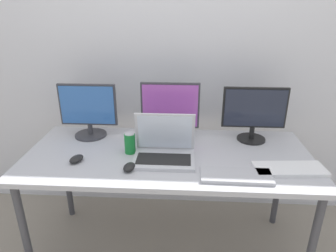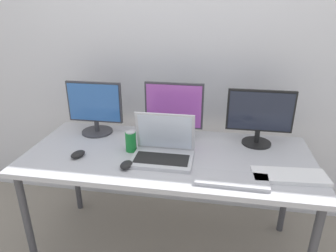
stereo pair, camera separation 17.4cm
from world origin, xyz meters
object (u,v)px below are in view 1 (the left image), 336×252
keyboard_main (290,169)px  monitor_right (254,113)px  work_desk (168,162)px  keyboard_aux (236,176)px  monitor_center (171,110)px  mouse_by_laptop (129,167)px  laptop_silver (164,149)px  mouse_by_keyboard (76,159)px  soda_can_near_keyboard (130,143)px  monitor_left (88,110)px

keyboard_main → monitor_right: bearing=104.4°
work_desk → keyboard_aux: keyboard_aux is taller
monitor_center → keyboard_main: bearing=-30.0°
keyboard_aux → mouse_by_laptop: bearing=176.6°
keyboard_main → keyboard_aux: size_ratio=1.03×
laptop_silver → mouse_by_laptop: laptop_silver is taller
monitor_right → mouse_by_keyboard: size_ratio=4.22×
laptop_silver → keyboard_main: (0.69, -0.10, -0.05)m
soda_can_near_keyboard → work_desk: bearing=-0.3°
monitor_center → keyboard_aux: (0.37, -0.47, -0.19)m
work_desk → mouse_by_keyboard: mouse_by_keyboard is taller
laptop_silver → keyboard_aux: laptop_silver is taller
work_desk → monitor_center: size_ratio=4.52×
laptop_silver → soda_can_near_keyboard: size_ratio=2.78×
monitor_right → keyboard_aux: monitor_right is taller
work_desk → mouse_by_keyboard: (-0.52, -0.13, 0.08)m
laptop_silver → mouse_by_keyboard: laptop_silver is taller
monitor_left → mouse_by_laptop: size_ratio=4.14×
laptop_silver → mouse_by_laptop: bearing=-140.6°
mouse_by_keyboard → monitor_right: bearing=38.7°
monitor_left → monitor_center: monitor_center is taller
monitor_left → keyboard_aux: 1.04m
monitor_left → keyboard_main: size_ratio=1.00×
mouse_by_laptop → monitor_right: bearing=40.5°
monitor_right → soda_can_near_keyboard: size_ratio=3.22×
monitor_left → monitor_center: (0.55, -0.00, 0.01)m
monitor_left → mouse_by_laptop: (0.34, -0.43, -0.17)m
soda_can_near_keyboard → keyboard_main: bearing=-10.1°
mouse_by_keyboard → monitor_left: bearing=114.1°
monitor_left → soda_can_near_keyboard: monitor_left is taller
soda_can_near_keyboard → monitor_left: bearing=143.9°
keyboard_aux → mouse_by_keyboard: (-0.89, 0.12, 0.01)m
monitor_center → keyboard_main: 0.79m
laptop_silver → mouse_by_laptop: 0.24m
monitor_left → mouse_by_keyboard: 0.40m
keyboard_aux → mouse_by_keyboard: 0.89m
monitor_left → monitor_right: bearing=-0.1°
work_desk → monitor_left: size_ratio=4.52×
mouse_by_laptop → soda_can_near_keyboard: size_ratio=0.73×
mouse_by_keyboard → monitor_center: bearing=54.4°
work_desk → soda_can_near_keyboard: soda_can_near_keyboard is taller
soda_can_near_keyboard → keyboard_aux: bearing=-22.3°
monitor_center → laptop_silver: size_ratio=1.08×
keyboard_aux → monitor_left: bearing=153.5°
laptop_silver → monitor_right: bearing=26.9°
work_desk → keyboard_aux: 0.45m
monitor_left → soda_can_near_keyboard: size_ratio=3.01×
monitor_center → soda_can_near_keyboard: bearing=-135.8°
monitor_center → monitor_left: bearing=179.7°
work_desk → mouse_by_keyboard: 0.54m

